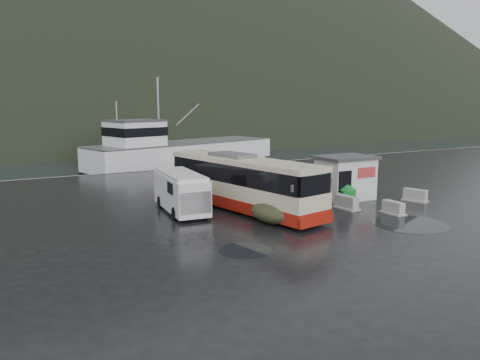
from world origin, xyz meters
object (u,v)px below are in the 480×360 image
waste_bin_right (345,203)px  jersey_barrier_a (346,209)px  coach_bus (242,209)px  ticket_kiosk (344,199)px  jersey_barrier_b (415,201)px  white_van (181,212)px  waste_bin_left (297,218)px  fishing_trawler (182,159)px  dome_tent (274,223)px  jersey_barrier_c (393,214)px

waste_bin_right → jersey_barrier_a: (-0.99, -1.21, 0.00)m
coach_bus → ticket_kiosk: coach_bus is taller
jersey_barrier_b → white_van: bearing=162.4°
waste_bin_left → fishing_trawler: bearing=81.0°
jersey_barrier_a → fishing_trawler: 28.15m
waste_bin_right → dome_tent: waste_bin_right is taller
waste_bin_left → jersey_barrier_a: (3.85, 0.31, 0.00)m
coach_bus → jersey_barrier_a: coach_bus is taller
waste_bin_left → ticket_kiosk: (5.79, 2.68, 0.00)m
ticket_kiosk → jersey_barrier_a: ticket_kiosk is taller
white_van → ticket_kiosk: ticket_kiosk is taller
waste_bin_right → dome_tent: size_ratio=0.45×
waste_bin_right → jersey_barrier_c: waste_bin_right is taller
waste_bin_left → jersey_barrier_a: size_ratio=0.98×
white_van → jersey_barrier_a: (8.96, -4.14, 0.00)m
ticket_kiosk → jersey_barrier_c: bearing=-95.0°
coach_bus → white_van: 3.64m
white_van → waste_bin_left: bearing=-35.7°
jersey_barrier_a → coach_bus: bearing=151.5°
fishing_trawler → waste_bin_left: bearing=-114.8°
waste_bin_left → jersey_barrier_b: 9.26m
waste_bin_right → jersey_barrier_b: (4.42, -1.62, 0.00)m
ticket_kiosk → jersey_barrier_a: (-1.93, -2.38, 0.00)m
jersey_barrier_b → fishing_trawler: (-4.74, 28.56, 0.00)m
white_van → fishing_trawler: bearing=73.5°
white_van → waste_bin_right: white_van is taller
waste_bin_right → ticket_kiosk: 1.50m
coach_bus → dome_tent: (-0.08, -3.58, 0.00)m
jersey_barrier_b → waste_bin_left: bearing=179.3°
white_van → jersey_barrier_b: 15.08m
white_van → fishing_trawler: 25.86m
jersey_barrier_b → jersey_barrier_c: 4.31m
waste_bin_right → dome_tent: bearing=-164.7°
waste_bin_left → jersey_barrier_c: bearing=-19.8°
white_van → ticket_kiosk: (10.90, -1.76, 0.00)m
waste_bin_left → dome_tent: size_ratio=0.54×
ticket_kiosk → jersey_barrier_c: 4.63m
waste_bin_left → waste_bin_right: waste_bin_left is taller
white_van → ticket_kiosk: size_ratio=1.53×
dome_tent → white_van: bearing=125.6°
ticket_kiosk → fishing_trawler: fishing_trawler is taller
coach_bus → ticket_kiosk: size_ratio=3.21×
waste_bin_left → jersey_barrier_c: 5.69m
waste_bin_left → ticket_kiosk: size_ratio=0.43×
fishing_trawler → waste_bin_right: bearing=-105.1°
white_van → waste_bin_right: bearing=-11.0°
white_van → jersey_barrier_c: 12.25m
coach_bus → jersey_barrier_a: 6.27m
dome_tent → ticket_kiosk: bearing=21.5°
ticket_kiosk → white_van: bearing=171.2°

